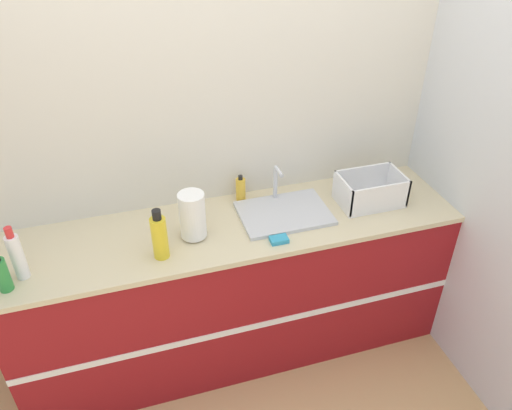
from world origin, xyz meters
name	(u,v)px	position (x,y,z in m)	size (l,w,h in m)	color
ground_plane	(250,380)	(0.00, 0.00, 0.00)	(12.00, 12.00, 0.00)	tan
wall_back	(217,135)	(0.00, 0.60, 1.30)	(4.80, 0.06, 2.60)	beige
wall_right	(452,130)	(1.23, 0.29, 1.30)	(0.06, 2.57, 2.60)	silver
counter_cabinet	(236,289)	(0.00, 0.29, 0.46)	(2.43, 0.60, 0.93)	maroon
sink	(284,211)	(0.28, 0.30, 0.94)	(0.48, 0.35, 0.22)	silver
paper_towel_roll	(192,216)	(-0.22, 0.25, 1.06)	(0.13, 0.13, 0.25)	#4C4C51
dish_rack	(370,192)	(0.78, 0.27, 0.99)	(0.35, 0.23, 0.17)	white
bottle_white_spray	(17,256)	(-1.02, 0.18, 1.05)	(0.06, 0.06, 0.28)	white
bottle_yellow	(160,237)	(-0.40, 0.14, 1.05)	(0.08, 0.08, 0.27)	yellow
bottle_green	(2,274)	(-1.09, 0.11, 1.02)	(0.06, 0.06, 0.20)	#2D8C3D
soap_dispenser	(241,189)	(0.10, 0.50, 1.00)	(0.05, 0.05, 0.16)	gold
sponge	(279,240)	(0.18, 0.08, 0.94)	(0.09, 0.06, 0.02)	#3399BF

